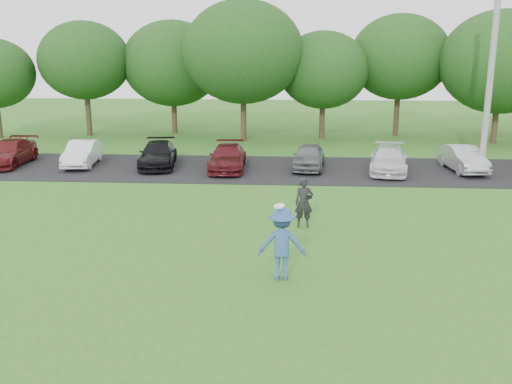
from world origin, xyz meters
TOP-DOWN VIEW (x-y plane):
  - ground at (0.00, 0.00)m, footprint 100.00×100.00m
  - parking_lot at (0.00, 13.00)m, footprint 32.00×6.50m
  - utility_pole at (10.02, 12.69)m, footprint 0.28×0.28m
  - frisbee_player at (0.92, -0.39)m, footprint 1.25×0.74m
  - camera_bystander at (1.56, 3.99)m, footprint 0.65×0.47m
  - parked_cars at (-0.87, 12.99)m, footprint 27.90×4.89m
  - tree_row at (1.51, 22.76)m, footprint 42.39×9.85m

SIDE VIEW (x-z plane):
  - ground at x=0.00m, z-range 0.00..0.00m
  - parking_lot at x=0.00m, z-range 0.00..0.03m
  - parked_cars at x=-0.87m, z-range 0.02..1.25m
  - camera_bystander at x=1.56m, z-range 0.00..1.68m
  - frisbee_player at x=0.92m, z-range -0.08..1.99m
  - tree_row at x=1.51m, z-range 0.59..9.23m
  - utility_pole at x=10.02m, z-range 0.00..10.15m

